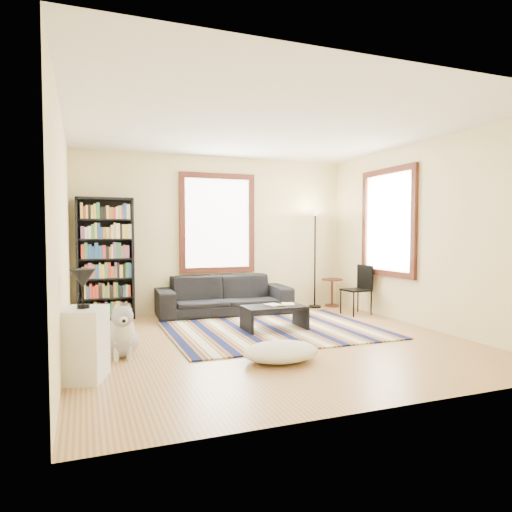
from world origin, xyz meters
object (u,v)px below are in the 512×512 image
object	(u,v)px
folding_chair	(356,290)
white_cabinet	(84,344)
bookshelf	(105,259)
floor_lamp	(315,259)
side_table	(332,293)
coffee_table	(274,318)
floor_cushion	(281,352)
dog	(121,330)
sofa	(224,295)

from	to	relation	value
folding_chair	white_cabinet	bearing A→B (deg)	-160.42
folding_chair	white_cabinet	world-z (taller)	folding_chair
bookshelf	floor_lamp	distance (m)	3.78
floor_lamp	folding_chair	xyz separation A→B (m)	(0.32, -0.91, -0.50)
folding_chair	side_table	bearing A→B (deg)	81.42
coffee_table	floor_cushion	distance (m)	1.60
coffee_table	dog	bearing A→B (deg)	-163.30
floor_cushion	white_cabinet	distance (m)	2.07
bookshelf	side_table	world-z (taller)	bookshelf
floor_cushion	dog	distance (m)	1.86
sofa	dog	world-z (taller)	sofa
coffee_table	side_table	bearing A→B (deg)	39.97
bookshelf	floor_cushion	world-z (taller)	bookshelf
floor_lamp	white_cabinet	size ratio (longest dim) A/B	2.66
dog	bookshelf	bearing A→B (deg)	90.29
white_cabinet	bookshelf	bearing A→B (deg)	100.44
floor_lamp	white_cabinet	world-z (taller)	floor_lamp
floor_cushion	bookshelf	bearing A→B (deg)	117.54
floor_lamp	sofa	bearing A→B (deg)	-176.89
coffee_table	white_cabinet	distance (m)	2.96
white_cabinet	sofa	bearing A→B (deg)	68.26
bookshelf	white_cabinet	distance (m)	3.24
coffee_table	folding_chair	size ratio (longest dim) A/B	1.05
coffee_table	floor_cushion	xyz separation A→B (m)	(-0.56, -1.50, -0.07)
bookshelf	floor_cushion	distance (m)	3.79
coffee_table	folding_chair	xyz separation A→B (m)	(1.84, 0.69, 0.25)
dog	side_table	bearing A→B (deg)	27.78
bookshelf	floor_lamp	size ratio (longest dim) A/B	1.08
coffee_table	white_cabinet	bearing A→B (deg)	-151.99
bookshelf	floor_lamp	xyz separation A→B (m)	(3.78, -0.17, -0.07)
sofa	coffee_table	xyz separation A→B (m)	(0.32, -1.49, -0.16)
white_cabinet	dog	size ratio (longest dim) A/B	1.14
white_cabinet	coffee_table	bearing A→B (deg)	44.72
sofa	floor_cushion	size ratio (longest dim) A/B	2.66
folding_chair	white_cabinet	xyz separation A→B (m)	(-4.45, -2.07, -0.08)
side_table	folding_chair	world-z (taller)	folding_chair
floor_cushion	side_table	size ratio (longest dim) A/B	1.61
sofa	side_table	size ratio (longest dim) A/B	4.27
bookshelf	dog	world-z (taller)	bookshelf
bookshelf	coffee_table	distance (m)	2.98
bookshelf	white_cabinet	xyz separation A→B (m)	(-0.35, -3.15, -0.65)
sofa	white_cabinet	bearing A→B (deg)	-125.53
side_table	folding_chair	bearing A→B (deg)	-93.18
coffee_table	floor_cushion	size ratio (longest dim) A/B	1.04
sofa	side_table	xyz separation A→B (m)	(2.21, 0.09, -0.07)
side_table	dog	world-z (taller)	dog
sofa	bookshelf	distance (m)	2.07
floor_lamp	white_cabinet	distance (m)	5.12
coffee_table	folding_chair	bearing A→B (deg)	20.44
floor_lamp	floor_cushion	bearing A→B (deg)	-123.88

